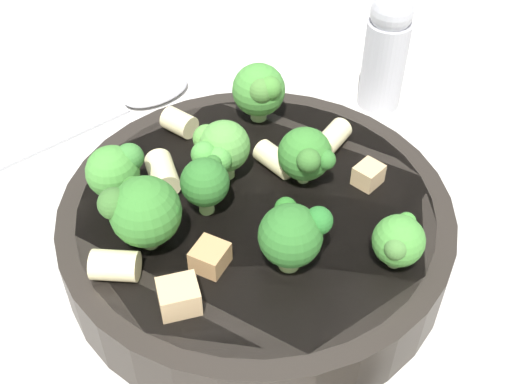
{
  "coord_description": "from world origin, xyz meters",
  "views": [
    {
      "loc": [
        0.16,
        0.22,
        0.31
      ],
      "look_at": [
        0.0,
        0.0,
        0.05
      ],
      "focal_mm": 45.0,
      "sensor_mm": 36.0,
      "label": 1
    }
  ],
  "objects_px": {
    "broccoli_floret_4": "(308,156)",
    "chicken_chunk_2": "(210,257)",
    "broccoli_floret_5": "(292,234)",
    "rigatoni_1": "(163,173)",
    "broccoli_floret_0": "(205,182)",
    "pasta_bowl": "(256,223)",
    "broccoli_floret_6": "(260,90)",
    "rigatoni_2": "(114,264)",
    "chicken_chunk_0": "(368,175)",
    "broccoli_floret_3": "(399,241)",
    "chicken_chunk_1": "(179,296)",
    "pepper_shaker": "(386,50)",
    "spoon": "(131,102)",
    "rigatoni_0": "(275,159)",
    "broccoli_floret_2": "(116,171)",
    "rigatoni_4": "(180,122)",
    "broccoli_floret_7": "(216,150)",
    "broccoli_floret_1": "(144,211)",
    "rigatoni_3": "(333,138)"
  },
  "relations": [
    {
      "from": "broccoli_floret_0",
      "to": "broccoli_floret_2",
      "type": "distance_m",
      "value": 0.05
    },
    {
      "from": "broccoli_floret_3",
      "to": "broccoli_floret_5",
      "type": "relative_size",
      "value": 0.79
    },
    {
      "from": "broccoli_floret_0",
      "to": "pasta_bowl",
      "type": "bearing_deg",
      "value": 151.87
    },
    {
      "from": "chicken_chunk_0",
      "to": "chicken_chunk_1",
      "type": "distance_m",
      "value": 0.14
    },
    {
      "from": "rigatoni_1",
      "to": "chicken_chunk_2",
      "type": "height_order",
      "value": "rigatoni_1"
    },
    {
      "from": "chicken_chunk_1",
      "to": "pepper_shaker",
      "type": "distance_m",
      "value": 0.27
    },
    {
      "from": "broccoli_floret_5",
      "to": "broccoli_floret_0",
      "type": "bearing_deg",
      "value": -77.99
    },
    {
      "from": "rigatoni_4",
      "to": "rigatoni_2",
      "type": "bearing_deg",
      "value": 42.65
    },
    {
      "from": "broccoli_floret_0",
      "to": "chicken_chunk_2",
      "type": "relative_size",
      "value": 2.02
    },
    {
      "from": "broccoli_floret_1",
      "to": "broccoli_floret_6",
      "type": "height_order",
      "value": "broccoli_floret_1"
    },
    {
      "from": "broccoli_floret_1",
      "to": "rigatoni_2",
      "type": "bearing_deg",
      "value": 18.73
    },
    {
      "from": "pepper_shaker",
      "to": "spoon",
      "type": "distance_m",
      "value": 0.21
    },
    {
      "from": "pasta_bowl",
      "to": "broccoli_floret_2",
      "type": "relative_size",
      "value": 6.03
    },
    {
      "from": "rigatoni_3",
      "to": "broccoli_floret_3",
      "type": "bearing_deg",
      "value": 67.69
    },
    {
      "from": "chicken_chunk_0",
      "to": "broccoli_floret_4",
      "type": "bearing_deg",
      "value": -36.46
    },
    {
      "from": "chicken_chunk_1",
      "to": "rigatoni_3",
      "type": "bearing_deg",
      "value": -160.94
    },
    {
      "from": "rigatoni_0",
      "to": "chicken_chunk_0",
      "type": "height_order",
      "value": "rigatoni_0"
    },
    {
      "from": "broccoli_floret_6",
      "to": "rigatoni_2",
      "type": "height_order",
      "value": "broccoli_floret_6"
    },
    {
      "from": "broccoli_floret_0",
      "to": "spoon",
      "type": "bearing_deg",
      "value": -101.66
    },
    {
      "from": "pasta_bowl",
      "to": "rigatoni_1",
      "type": "bearing_deg",
      "value": -54.06
    },
    {
      "from": "broccoli_floret_0",
      "to": "broccoli_floret_4",
      "type": "height_order",
      "value": "same"
    },
    {
      "from": "broccoli_floret_0",
      "to": "chicken_chunk_1",
      "type": "height_order",
      "value": "broccoli_floret_0"
    },
    {
      "from": "broccoli_floret_6",
      "to": "chicken_chunk_0",
      "type": "distance_m",
      "value": 0.09
    },
    {
      "from": "chicken_chunk_0",
      "to": "chicken_chunk_1",
      "type": "bearing_deg",
      "value": 4.58
    },
    {
      "from": "broccoli_floret_5",
      "to": "chicken_chunk_1",
      "type": "distance_m",
      "value": 0.07
    },
    {
      "from": "broccoli_floret_7",
      "to": "broccoli_floret_6",
      "type": "bearing_deg",
      "value": -149.55
    },
    {
      "from": "broccoli_floret_2",
      "to": "rigatoni_4",
      "type": "relative_size",
      "value": 1.85
    },
    {
      "from": "chicken_chunk_2",
      "to": "rigatoni_3",
      "type": "bearing_deg",
      "value": -162.59
    },
    {
      "from": "broccoli_floret_5",
      "to": "spoon",
      "type": "height_order",
      "value": "broccoli_floret_5"
    },
    {
      "from": "chicken_chunk_2",
      "to": "pepper_shaker",
      "type": "height_order",
      "value": "pepper_shaker"
    },
    {
      "from": "broccoli_floret_4",
      "to": "chicken_chunk_2",
      "type": "relative_size",
      "value": 2.06
    },
    {
      "from": "rigatoni_2",
      "to": "broccoli_floret_0",
      "type": "bearing_deg",
      "value": -169.16
    },
    {
      "from": "pasta_bowl",
      "to": "broccoli_floret_5",
      "type": "height_order",
      "value": "broccoli_floret_5"
    },
    {
      "from": "broccoli_floret_3",
      "to": "chicken_chunk_1",
      "type": "xyz_separation_m",
      "value": [
        0.11,
        -0.04,
        -0.01
      ]
    },
    {
      "from": "rigatoni_3",
      "to": "chicken_chunk_0",
      "type": "xyz_separation_m",
      "value": [
        0.01,
        0.04,
        -0.0
      ]
    },
    {
      "from": "broccoli_floret_0",
      "to": "rigatoni_0",
      "type": "relative_size",
      "value": 1.39
    },
    {
      "from": "chicken_chunk_0",
      "to": "chicken_chunk_2",
      "type": "relative_size",
      "value": 0.9
    },
    {
      "from": "broccoli_floret_5",
      "to": "rigatoni_1",
      "type": "xyz_separation_m",
      "value": [
        0.02,
        -0.1,
        -0.02
      ]
    },
    {
      "from": "broccoli_floret_0",
      "to": "broccoli_floret_3",
      "type": "relative_size",
      "value": 1.13
    },
    {
      "from": "broccoli_floret_4",
      "to": "chicken_chunk_2",
      "type": "distance_m",
      "value": 0.09
    },
    {
      "from": "broccoli_floret_6",
      "to": "rigatoni_2",
      "type": "relative_size",
      "value": 1.67
    },
    {
      "from": "pepper_shaker",
      "to": "chicken_chunk_2",
      "type": "bearing_deg",
      "value": 22.49
    },
    {
      "from": "broccoli_floret_1",
      "to": "rigatoni_3",
      "type": "xyz_separation_m",
      "value": [
        -0.14,
        -0.0,
        -0.02
      ]
    },
    {
      "from": "broccoli_floret_7",
      "to": "chicken_chunk_1",
      "type": "xyz_separation_m",
      "value": [
        0.07,
        0.07,
        -0.02
      ]
    },
    {
      "from": "rigatoni_1",
      "to": "chicken_chunk_0",
      "type": "height_order",
      "value": "rigatoni_1"
    },
    {
      "from": "broccoli_floret_3",
      "to": "chicken_chunk_1",
      "type": "bearing_deg",
      "value": -22.5
    },
    {
      "from": "pasta_bowl",
      "to": "broccoli_floret_1",
      "type": "height_order",
      "value": "broccoli_floret_1"
    },
    {
      "from": "broccoli_floret_4",
      "to": "chicken_chunk_0",
      "type": "relative_size",
      "value": 2.29
    },
    {
      "from": "broccoli_floret_5",
      "to": "rigatoni_4",
      "type": "distance_m",
      "value": 0.14
    },
    {
      "from": "broccoli_floret_0",
      "to": "chicken_chunk_2",
      "type": "xyz_separation_m",
      "value": [
        0.02,
        0.04,
        -0.02
      ]
    }
  ]
}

